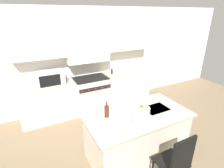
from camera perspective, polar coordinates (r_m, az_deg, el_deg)
name	(u,v)px	position (r m, az deg, el deg)	size (l,w,h in m)	color
ground_plane	(119,143)	(3.88, 2.45, -18.56)	(10.00, 10.00, 0.00)	#7A664C
back_cabinetry	(86,51)	(4.74, -8.60, 10.61)	(10.00, 0.46, 2.70)	silver
back_counter	(91,93)	(4.88, -6.88, -3.08)	(3.59, 0.62, 0.93)	silver
range_stove	(91,94)	(4.86, -6.79, -3.17)	(0.93, 0.70, 0.93)	beige
microwave	(51,78)	(4.43, -19.25, 1.91)	(0.59, 0.40, 0.33)	#B7B7BC
kitchen_island	(136,135)	(3.35, 7.91, -16.30)	(1.81, 0.97, 0.92)	beige
island_chair	(176,161)	(2.89, 20.08, -22.51)	(0.42, 0.40, 1.02)	black
wine_bottle	(107,111)	(2.93, -1.75, -8.81)	(0.08, 0.08, 0.28)	#422314
wine_glass_near	(134,116)	(2.75, 7.26, -10.41)	(0.08, 0.08, 0.21)	white
wine_glass_far	(119,106)	(3.02, 2.45, -7.06)	(0.08, 0.08, 0.21)	white
fruit_bowl	(142,109)	(3.14, 9.92, -8.17)	(0.26, 0.26, 0.11)	silver
oil_bottle_on_counter	(112,71)	(4.95, -0.04, 4.19)	(0.05, 0.05, 0.20)	black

